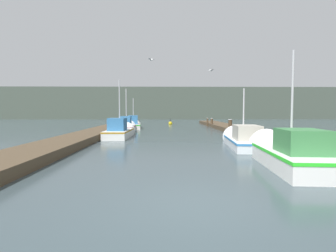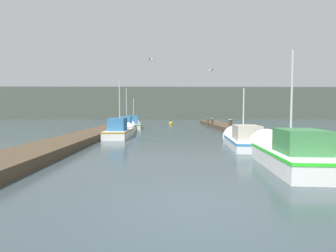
# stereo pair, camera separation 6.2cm
# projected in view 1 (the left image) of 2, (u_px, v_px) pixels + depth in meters

# --- Properties ---
(ground_plane) EXTENTS (200.00, 200.00, 0.00)m
(ground_plane) POSITION_uv_depth(u_px,v_px,m) (197.00, 207.00, 5.48)
(ground_plane) COLOR #38474C
(dock_left) EXTENTS (2.36, 40.00, 0.43)m
(dock_left) POSITION_uv_depth(u_px,v_px,m) (96.00, 133.00, 21.32)
(dock_left) COLOR #4C3D2B
(dock_left) RESTS_ON ground_plane
(dock_right) EXTENTS (2.36, 40.00, 0.43)m
(dock_right) POSITION_uv_depth(u_px,v_px,m) (247.00, 133.00, 21.55)
(dock_right) COLOR #4C3D2B
(dock_right) RESTS_ON ground_plane
(distant_shore_ridge) EXTENTS (120.00, 16.00, 7.41)m
(distant_shore_ridge) POSITION_uv_depth(u_px,v_px,m) (166.00, 104.00, 67.48)
(distant_shore_ridge) COLOR #424C42
(distant_shore_ridge) RESTS_ON ground_plane
(fishing_boat_0) EXTENTS (2.23, 5.52, 4.68)m
(fishing_boat_0) POSITION_uv_depth(u_px,v_px,m) (287.00, 153.00, 9.76)
(fishing_boat_0) COLOR silver
(fishing_boat_0) RESTS_ON ground_plane
(fishing_boat_1) EXTENTS (2.13, 5.78, 3.77)m
(fishing_boat_1) POSITION_uv_depth(u_px,v_px,m) (242.00, 139.00, 15.02)
(fishing_boat_1) COLOR silver
(fishing_boat_1) RESTS_ON ground_plane
(fishing_boat_2) EXTENTS (1.74, 5.29, 4.79)m
(fishing_boat_2) POSITION_uv_depth(u_px,v_px,m) (120.00, 131.00, 20.02)
(fishing_boat_2) COLOR silver
(fishing_boat_2) RESTS_ON ground_plane
(fishing_boat_3) EXTENTS (1.72, 5.69, 4.44)m
(fishing_boat_3) POSITION_uv_depth(u_px,v_px,m) (127.00, 127.00, 24.50)
(fishing_boat_3) COLOR silver
(fishing_boat_3) RESTS_ON ground_plane
(fishing_boat_4) EXTENTS (1.97, 5.40, 3.87)m
(fishing_boat_4) POSITION_uv_depth(u_px,v_px,m) (133.00, 125.00, 30.15)
(fishing_boat_4) COLOR silver
(fishing_boat_4) RESTS_ON ground_plane
(mooring_piling_0) EXTENTS (0.34, 0.34, 1.09)m
(mooring_piling_0) POSITION_uv_depth(u_px,v_px,m) (212.00, 123.00, 31.64)
(mooring_piling_0) COLOR #473523
(mooring_piling_0) RESTS_ON ground_plane
(mooring_piling_1) EXTENTS (0.34, 0.34, 1.14)m
(mooring_piling_1) POSITION_uv_depth(u_px,v_px,m) (130.00, 122.00, 34.20)
(mooring_piling_1) COLOR #473523
(mooring_piling_1) RESTS_ON ground_plane
(mooring_piling_2) EXTENTS (0.34, 0.34, 1.28)m
(mooring_piling_2) POSITION_uv_depth(u_px,v_px,m) (230.00, 127.00, 22.02)
(mooring_piling_2) COLOR #473523
(mooring_piling_2) RESTS_ON ground_plane
(mooring_piling_3) EXTENTS (0.23, 0.23, 1.07)m
(mooring_piling_3) POSITION_uv_depth(u_px,v_px,m) (207.00, 122.00, 33.46)
(mooring_piling_3) COLOR #473523
(mooring_piling_3) RESTS_ON ground_plane
(channel_buoy) EXTENTS (0.55, 0.55, 1.05)m
(channel_buoy) POSITION_uv_depth(u_px,v_px,m) (170.00, 123.00, 37.93)
(channel_buoy) COLOR gold
(channel_buoy) RESTS_ON ground_plane
(seagull_lead) EXTENTS (0.38, 0.53, 0.12)m
(seagull_lead) POSITION_uv_depth(u_px,v_px,m) (211.00, 70.00, 18.10)
(seagull_lead) COLOR white
(seagull_1) EXTENTS (0.42, 0.52, 0.12)m
(seagull_1) POSITION_uv_depth(u_px,v_px,m) (151.00, 60.00, 16.66)
(seagull_1) COLOR white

